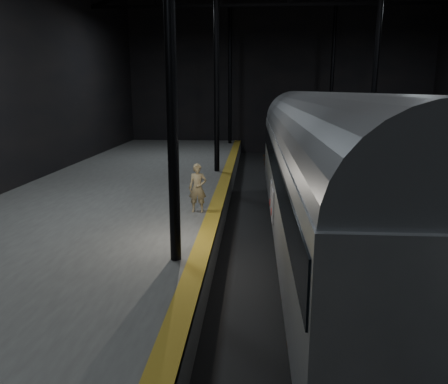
{
  "coord_description": "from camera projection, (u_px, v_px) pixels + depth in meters",
  "views": [
    {
      "loc": [
        -1.93,
        -13.98,
        5.06
      ],
      "look_at": [
        -2.82,
        -0.95,
        2.0
      ],
      "focal_mm": 35.0,
      "sensor_mm": 36.0,
      "label": 1
    }
  ],
  "objects": [
    {
      "name": "track",
      "position": [
        310.0,
        243.0,
        14.59
      ],
      "size": [
        2.4,
        43.0,
        0.24
      ],
      "color": "#3F3328",
      "rests_on": "ground"
    },
    {
      "name": "woman",
      "position": [
        198.0,
        188.0,
        14.72
      ],
      "size": [
        0.61,
        0.4,
        1.67
      ],
      "primitive_type": "imported",
      "rotation": [
        0.0,
        0.0,
        -0.01
      ],
      "color": "#9B885F",
      "rests_on": "platform_left"
    },
    {
      "name": "train",
      "position": [
        317.0,
        169.0,
        13.24
      ],
      "size": [
        2.75,
        18.32,
        4.9
      ],
      "color": "#96999D",
      "rests_on": "ground"
    },
    {
      "name": "tactile_strip",
      "position": [
        213.0,
        214.0,
        14.59
      ],
      "size": [
        0.5,
        43.8,
        0.01
      ],
      "primitive_type": "cube",
      "color": "olive",
      "rests_on": "platform_left"
    },
    {
      "name": "platform_left",
      "position": [
        90.0,
        226.0,
        14.99
      ],
      "size": [
        9.0,
        43.8,
        1.0
      ],
      "primitive_type": "cube",
      "color": "#4C4C49",
      "rests_on": "ground"
    },
    {
      "name": "ground",
      "position": [
        310.0,
        245.0,
        14.61
      ],
      "size": [
        44.0,
        44.0,
        0.0
      ],
      "primitive_type": "plane",
      "color": "black",
      "rests_on": "ground"
    }
  ]
}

